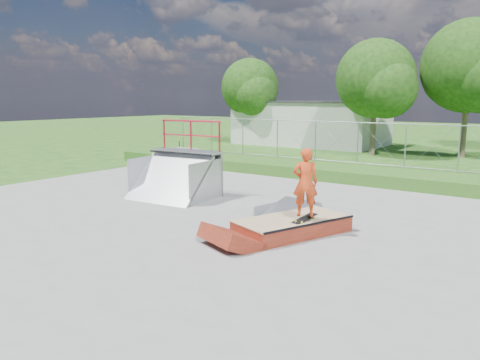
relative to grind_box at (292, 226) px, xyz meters
The scene contains 14 objects.
ground 2.32m from the grind_box, 153.43° to the right, with size 120.00×120.00×0.00m, color #225016.
concrete_pad 2.32m from the grind_box, 153.43° to the right, with size 20.00×16.00×0.04m, color gray.
grass_berm 8.71m from the grind_box, 103.73° to the left, with size 24.00×3.00×0.50m, color #225016.
grind_box is the anchor object (origin of this frame).
quarter_pipe 5.55m from the grind_box, 165.14° to the left, with size 2.55×2.16×2.55m, color #ADB1B6, non-canonical shape.
flat_bank_ramp 1.55m from the grind_box, 123.81° to the left, with size 1.33×1.42×0.41m, color #ADB1B6, non-canonical shape.
skateboard 0.43m from the grind_box, ahead, with size 0.22×0.80×0.02m, color black.
skater 1.12m from the grind_box, ahead, with size 0.59×0.39×1.63m, color #DB4219.
concrete_stairs 13.06m from the grind_box, 144.05° to the left, with size 1.50×1.60×0.80m, color gray, non-canonical shape.
chain_link_fence 9.76m from the grind_box, 102.33° to the left, with size 20.00×0.06×1.80m, color gray, non-canonical shape.
utility_building_flat 23.29m from the grind_box, 115.65° to the left, with size 10.00×6.00×3.00m, color silver.
tree_left_near 17.69m from the grind_box, 102.81° to the left, with size 4.76×4.48×6.65m.
tree_center 19.35m from the grind_box, 87.82° to the left, with size 5.44×5.12×7.60m.
tree_left_far 23.65m from the grind_box, 126.34° to the left, with size 4.42×4.16×6.18m.
Camera 1 is at (7.39, -8.71, 3.28)m, focal length 35.00 mm.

